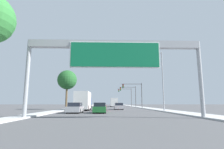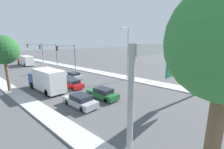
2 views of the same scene
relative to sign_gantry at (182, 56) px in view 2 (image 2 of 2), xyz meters
The scene contains 13 objects.
sidewalk_right 43.60m from the sign_gantry, 77.29° to the left, with size 3.00×120.00×0.15m.
sign_gantry is the anchor object (origin of this frame).
car_near_left 21.80m from the sign_gantry, 85.24° to the left, with size 1.79×4.26×1.39m.
car_near_right 10.73m from the sign_gantry, 100.91° to the left, with size 1.77×4.64×1.44m.
car_near_center 17.27m from the sign_gantry, 96.13° to the left, with size 1.76×4.57×1.40m.
car_far_right 11.94m from the sign_gantry, 119.59° to the left, with size 1.87×4.62×1.44m.
truck_box_primary 47.37m from the sign_gantry, 87.87° to the left, with size 2.47×7.87×3.04m.
truck_box_secondary 18.92m from the sign_gantry, 106.58° to the left, with size 2.50×7.95×3.42m.
traffic_light_near_intersection 30.91m from the sign_gantry, 77.31° to the left, with size 5.51×0.32×6.66m.
traffic_light_mid_block 40.72m from the sign_gantry, 80.35° to the left, with size 5.41×0.32×6.68m.
traffic_light_far_intersection 50.61m from the sign_gantry, 82.16° to the left, with size 5.25×0.32×6.88m.
palm_tree_background 23.31m from the sign_gantry, 113.61° to the left, with size 4.13×4.13×8.36m.
street_lamp_right 15.10m from the sign_gantry, 56.43° to the left, with size 2.40×0.28×9.99m.
Camera 2 is at (-15.01, 13.35, 7.48)m, focal length 24.00 mm.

